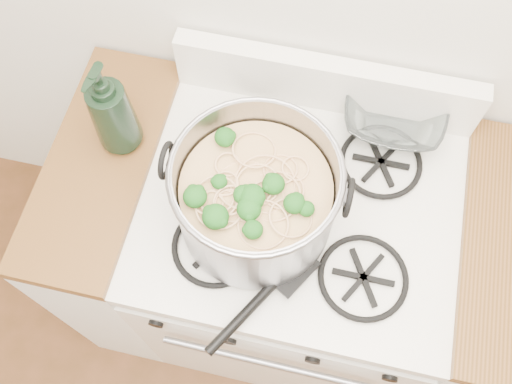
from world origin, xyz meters
name	(u,v)px	position (x,y,z in m)	size (l,w,h in m)	color
gas_range	(290,265)	(0.00, 1.26, 0.44)	(0.76, 0.66, 0.92)	white
counter_left	(135,228)	(-0.51, 1.26, 0.46)	(0.25, 0.65, 0.92)	silver
stock_pot	(256,198)	(-0.09, 1.20, 1.03)	(0.39, 0.36, 0.24)	gray
spatula	(290,267)	(0.01, 1.10, 0.94)	(0.29, 0.31, 0.02)	black
glass_bowl	(393,115)	(0.18, 1.54, 0.94)	(0.10, 0.10, 0.02)	white
bottle	(110,108)	(-0.46, 1.33, 1.06)	(0.11, 0.11, 0.28)	black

